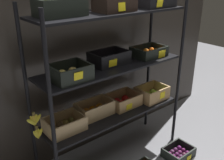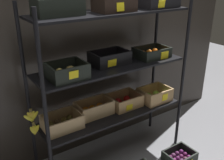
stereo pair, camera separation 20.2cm
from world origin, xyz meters
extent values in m
plane|color=gray|center=(0.00, 0.00, 0.00)|extent=(10.00, 10.00, 0.00)
cube|color=#2D2823|center=(0.00, 0.42, 1.42)|extent=(3.88, 0.12, 2.84)
cylinder|color=black|center=(-0.74, -0.22, 0.82)|extent=(0.03, 0.03, 1.63)
cylinder|color=black|center=(0.74, -0.22, 0.82)|extent=(0.03, 0.03, 1.63)
cylinder|color=black|center=(-0.74, 0.22, 0.82)|extent=(0.03, 0.03, 1.63)
cylinder|color=black|center=(0.74, 0.22, 0.82)|extent=(0.03, 0.03, 1.63)
cube|color=black|center=(0.00, 0.00, 0.54)|extent=(1.45, 0.41, 0.02)
cube|color=black|center=(0.00, 0.00, 1.03)|extent=(1.45, 0.41, 0.02)
cube|color=black|center=(0.00, 0.00, 1.52)|extent=(1.45, 0.41, 0.02)
cube|color=tan|center=(-0.53, 0.01, 0.55)|extent=(0.33, 0.24, 0.01)
cube|color=tan|center=(-0.53, -0.10, 0.62)|extent=(0.33, 0.02, 0.12)
cube|color=tan|center=(-0.53, 0.12, 0.62)|extent=(0.33, 0.02, 0.12)
cube|color=tan|center=(-0.68, 0.01, 0.62)|extent=(0.02, 0.21, 0.12)
cube|color=tan|center=(-0.37, 0.01, 0.62)|extent=(0.02, 0.21, 0.12)
ellipsoid|color=brown|center=(-0.62, -0.03, 0.59)|extent=(0.05, 0.05, 0.07)
ellipsoid|color=brown|center=(-0.56, -0.03, 0.59)|extent=(0.05, 0.05, 0.07)
ellipsoid|color=brown|center=(-0.49, -0.03, 0.59)|extent=(0.05, 0.05, 0.07)
ellipsoid|color=brown|center=(-0.44, -0.03, 0.59)|extent=(0.05, 0.05, 0.07)
ellipsoid|color=brown|center=(-0.62, 0.05, 0.59)|extent=(0.05, 0.05, 0.07)
ellipsoid|color=brown|center=(-0.56, 0.05, 0.59)|extent=(0.05, 0.05, 0.07)
ellipsoid|color=brown|center=(-0.50, 0.05, 0.59)|extent=(0.05, 0.05, 0.07)
ellipsoid|color=brown|center=(-0.44, 0.05, 0.59)|extent=(0.05, 0.05, 0.07)
cube|color=tan|center=(-0.17, 0.06, 0.55)|extent=(0.35, 0.21, 0.01)
cube|color=tan|center=(-0.17, -0.04, 0.62)|extent=(0.35, 0.02, 0.13)
cube|color=tan|center=(-0.17, 0.16, 0.62)|extent=(0.35, 0.02, 0.13)
cube|color=tan|center=(-0.34, 0.06, 0.62)|extent=(0.02, 0.18, 0.13)
cube|color=tan|center=(0.00, 0.06, 0.62)|extent=(0.02, 0.18, 0.13)
sphere|color=orange|center=(-0.26, 0.03, 0.60)|extent=(0.07, 0.07, 0.07)
sphere|color=orange|center=(-0.17, 0.03, 0.60)|extent=(0.07, 0.07, 0.07)
sphere|color=orange|center=(-0.09, 0.03, 0.60)|extent=(0.07, 0.07, 0.07)
sphere|color=orange|center=(-0.25, 0.09, 0.60)|extent=(0.07, 0.07, 0.07)
sphere|color=orange|center=(-0.18, 0.08, 0.60)|extent=(0.07, 0.07, 0.07)
sphere|color=orange|center=(-0.09, 0.08, 0.60)|extent=(0.07, 0.07, 0.07)
cube|color=tan|center=(0.18, 0.03, 0.55)|extent=(0.32, 0.25, 0.01)
cube|color=tan|center=(0.18, -0.08, 0.62)|extent=(0.32, 0.02, 0.11)
cube|color=tan|center=(0.18, 0.15, 0.62)|extent=(0.32, 0.02, 0.11)
cube|color=tan|center=(0.03, 0.03, 0.62)|extent=(0.02, 0.22, 0.11)
cube|color=tan|center=(0.33, 0.03, 0.62)|extent=(0.02, 0.22, 0.11)
sphere|color=red|center=(0.12, 0.00, 0.59)|extent=(0.07, 0.07, 0.07)
sphere|color=red|center=(0.23, -0.01, 0.59)|extent=(0.07, 0.07, 0.07)
sphere|color=red|center=(0.12, 0.07, 0.59)|extent=(0.07, 0.07, 0.07)
sphere|color=red|center=(0.23, 0.07, 0.59)|extent=(0.07, 0.07, 0.07)
cube|color=yellow|center=(0.14, -0.09, 0.59)|extent=(0.07, 0.01, 0.06)
cube|color=tan|center=(0.52, -0.05, 0.55)|extent=(0.33, 0.24, 0.01)
cube|color=tan|center=(0.52, -0.16, 0.62)|extent=(0.33, 0.02, 0.13)
cube|color=tan|center=(0.52, 0.07, 0.62)|extent=(0.33, 0.02, 0.13)
cube|color=tan|center=(0.37, -0.05, 0.62)|extent=(0.02, 0.21, 0.13)
cube|color=tan|center=(0.68, -0.05, 0.62)|extent=(0.02, 0.21, 0.13)
sphere|color=#93C749|center=(0.47, -0.08, 0.59)|extent=(0.07, 0.07, 0.07)
sphere|color=#84C63B|center=(0.58, -0.08, 0.59)|extent=(0.07, 0.07, 0.07)
sphere|color=#85C634|center=(0.47, -0.01, 0.59)|extent=(0.07, 0.07, 0.07)
sphere|color=#93BD36|center=(0.57, -0.01, 0.59)|extent=(0.07, 0.07, 0.07)
cube|color=yellow|center=(0.55, -0.17, 0.62)|extent=(0.07, 0.01, 0.07)
cube|color=black|center=(-0.47, -0.05, 1.04)|extent=(0.30, 0.25, 0.01)
cube|color=black|center=(-0.47, -0.17, 1.11)|extent=(0.30, 0.02, 0.12)
cube|color=black|center=(-0.47, 0.07, 1.11)|extent=(0.30, 0.02, 0.12)
cube|color=black|center=(-0.61, -0.05, 1.11)|extent=(0.02, 0.22, 0.12)
cube|color=black|center=(-0.33, -0.05, 1.11)|extent=(0.02, 0.22, 0.12)
sphere|color=#DDB451|center=(-0.53, -0.09, 1.08)|extent=(0.07, 0.07, 0.07)
sphere|color=gold|center=(-0.43, -0.09, 1.08)|extent=(0.07, 0.07, 0.07)
sphere|color=#D9C051|center=(-0.52, -0.01, 1.08)|extent=(0.07, 0.07, 0.07)
sphere|color=#D4B558|center=(-0.42, -0.01, 1.08)|extent=(0.07, 0.07, 0.07)
cube|color=yellow|center=(-0.48, -0.18, 1.10)|extent=(0.08, 0.01, 0.07)
cube|color=black|center=(0.01, 0.05, 1.04)|extent=(0.35, 0.24, 0.01)
cube|color=black|center=(0.01, -0.06, 1.10)|extent=(0.35, 0.02, 0.11)
cube|color=black|center=(0.01, 0.16, 1.10)|extent=(0.35, 0.02, 0.11)
cube|color=black|center=(-0.16, 0.05, 1.10)|extent=(0.02, 0.20, 0.11)
cube|color=black|center=(0.18, 0.05, 1.10)|extent=(0.02, 0.20, 0.11)
sphere|color=#631F5B|center=(-0.10, 0.00, 1.07)|extent=(0.05, 0.05, 0.05)
sphere|color=#592C4E|center=(-0.05, 0.00, 1.07)|extent=(0.05, 0.05, 0.05)
sphere|color=#552D56|center=(0.00, 0.00, 1.07)|extent=(0.05, 0.05, 0.05)
sphere|color=#5C2345|center=(0.06, 0.00, 1.07)|extent=(0.05, 0.05, 0.05)
sphere|color=#652559|center=(0.11, 0.00, 1.07)|extent=(0.05, 0.05, 0.05)
sphere|color=#541847|center=(-0.10, 0.05, 1.07)|extent=(0.05, 0.05, 0.05)
sphere|color=#572450|center=(-0.05, 0.05, 1.07)|extent=(0.05, 0.05, 0.05)
sphere|color=#58224F|center=(0.01, 0.06, 1.07)|extent=(0.05, 0.05, 0.05)
sphere|color=#641959|center=(0.06, 0.05, 1.07)|extent=(0.05, 0.05, 0.05)
sphere|color=#692B58|center=(0.12, 0.05, 1.07)|extent=(0.05, 0.05, 0.05)
sphere|color=#5A275E|center=(-0.10, 0.10, 1.07)|extent=(0.05, 0.05, 0.05)
sphere|color=#5D2157|center=(-0.05, 0.10, 1.07)|extent=(0.05, 0.05, 0.05)
sphere|color=#5C2458|center=(0.01, 0.10, 1.07)|extent=(0.05, 0.05, 0.05)
sphere|color=#5B2F50|center=(0.06, 0.11, 1.07)|extent=(0.05, 0.05, 0.05)
sphere|color=#6C2E54|center=(0.12, 0.10, 1.07)|extent=(0.05, 0.05, 0.05)
cube|color=yellow|center=(-0.04, -0.07, 1.09)|extent=(0.09, 0.01, 0.06)
cube|color=black|center=(0.47, -0.02, 1.04)|extent=(0.34, 0.24, 0.01)
cube|color=black|center=(0.47, -0.13, 1.09)|extent=(0.34, 0.02, 0.09)
cube|color=black|center=(0.47, 0.10, 1.09)|extent=(0.34, 0.02, 0.09)
cube|color=black|center=(0.31, -0.02, 1.09)|extent=(0.02, 0.21, 0.09)
cube|color=black|center=(0.63, -0.02, 1.09)|extent=(0.02, 0.21, 0.09)
sphere|color=orange|center=(0.39, -0.05, 1.08)|extent=(0.06, 0.06, 0.06)
sphere|color=orange|center=(0.47, -0.06, 1.08)|extent=(0.06, 0.06, 0.06)
sphere|color=orange|center=(0.55, -0.05, 1.08)|extent=(0.06, 0.06, 0.06)
sphere|color=orange|center=(0.39, 0.02, 1.08)|extent=(0.06, 0.06, 0.06)
sphere|color=orange|center=(0.47, 0.02, 1.08)|extent=(0.06, 0.06, 0.06)
sphere|color=orange|center=(0.55, 0.02, 1.08)|extent=(0.06, 0.06, 0.06)
cube|color=yellow|center=(0.53, -0.14, 1.08)|extent=(0.10, 0.01, 0.07)
cube|color=black|center=(-0.48, 0.03, 1.53)|extent=(0.36, 0.22, 0.01)
cube|color=black|center=(-0.48, -0.08, 1.60)|extent=(0.36, 0.02, 0.12)
cube|color=black|center=(-0.48, 0.13, 1.60)|extent=(0.36, 0.02, 0.12)
cube|color=black|center=(-0.65, 0.03, 1.60)|extent=(0.02, 0.19, 0.12)
cube|color=black|center=(-0.30, 0.03, 1.60)|extent=(0.02, 0.19, 0.12)
ellipsoid|color=yellow|center=(-0.58, -0.01, 1.58)|extent=(0.06, 0.06, 0.08)
ellipsoid|color=yellow|center=(-0.51, -0.01, 1.58)|extent=(0.06, 0.06, 0.08)
ellipsoid|color=yellow|center=(-0.44, 0.00, 1.58)|extent=(0.06, 0.06, 0.08)
ellipsoid|color=yellow|center=(-0.38, 0.00, 1.58)|extent=(0.06, 0.06, 0.08)
ellipsoid|color=yellow|center=(-0.58, 0.06, 1.58)|extent=(0.06, 0.06, 0.08)
ellipsoid|color=yellow|center=(-0.51, 0.06, 1.58)|extent=(0.06, 0.06, 0.08)
ellipsoid|color=yellow|center=(-0.44, 0.06, 1.58)|extent=(0.06, 0.06, 0.08)
ellipsoid|color=yellow|center=(-0.37, 0.06, 1.58)|extent=(0.06, 0.06, 0.08)
cube|color=black|center=(0.00, -0.03, 1.53)|extent=(0.33, 0.22, 0.01)
cube|color=black|center=(0.00, -0.14, 1.60)|extent=(0.33, 0.02, 0.12)
cube|color=black|center=(0.00, 0.07, 1.60)|extent=(0.33, 0.02, 0.12)
cube|color=black|center=(-0.15, -0.03, 1.60)|extent=(0.02, 0.19, 0.12)
cube|color=black|center=(0.16, -0.03, 1.60)|extent=(0.02, 0.19, 0.12)
ellipsoid|color=tan|center=(-0.07, -0.07, 1.58)|extent=(0.07, 0.07, 0.09)
ellipsoid|color=#B0B854|center=(0.00, -0.06, 1.58)|extent=(0.07, 0.07, 0.09)
ellipsoid|color=#ACC15E|center=(0.08, -0.07, 1.58)|extent=(0.07, 0.07, 0.09)
ellipsoid|color=#BFB957|center=(-0.07, 0.00, 1.58)|extent=(0.07, 0.07, 0.09)
ellipsoid|color=tan|center=(0.01, 0.00, 1.58)|extent=(0.07, 0.07, 0.09)
ellipsoid|color=tan|center=(0.08, -0.01, 1.58)|extent=(0.07, 0.07, 0.09)
cube|color=yellow|center=(-0.02, -0.15, 1.57)|extent=(0.07, 0.01, 0.07)
cube|color=black|center=(0.47, -0.05, 1.53)|extent=(0.37, 0.24, 0.01)
cube|color=black|center=(0.47, -0.16, 1.59)|extent=(0.37, 0.02, 0.10)
cube|color=black|center=(0.47, 0.07, 1.59)|extent=(0.37, 0.02, 0.10)
cube|color=black|center=(0.30, -0.05, 1.59)|extent=(0.02, 0.21, 0.10)
cube|color=black|center=(0.65, -0.05, 1.59)|extent=(0.02, 0.21, 0.10)
ellipsoid|color=brown|center=(0.36, -0.09, 1.57)|extent=(0.05, 0.05, 0.07)
ellipsoid|color=brown|center=(0.42, -0.08, 1.57)|extent=(0.05, 0.05, 0.07)
ellipsoid|color=brown|center=(0.48, -0.08, 1.57)|extent=(0.05, 0.05, 0.07)
ellipsoid|color=brown|center=(0.53, -0.08, 1.57)|extent=(0.05, 0.05, 0.07)
ellipsoid|color=brown|center=(0.59, -0.08, 1.57)|extent=(0.05, 0.05, 0.07)
ellipsoid|color=brown|center=(0.36, -0.01, 1.57)|extent=(0.05, 0.05, 0.07)
ellipsoid|color=brown|center=(0.42, -0.01, 1.57)|extent=(0.05, 0.05, 0.07)
ellipsoid|color=brown|center=(0.48, 0.00, 1.57)|extent=(0.05, 0.05, 0.07)
ellipsoid|color=brown|center=(0.53, 0.00, 1.57)|extent=(0.05, 0.05, 0.07)
ellipsoid|color=brown|center=(0.59, -0.01, 1.57)|extent=(0.05, 0.05, 0.07)
cube|color=yellow|center=(0.41, -0.17, 1.57)|extent=(0.08, 0.02, 0.07)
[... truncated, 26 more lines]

